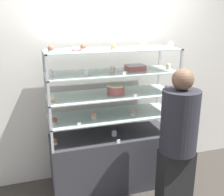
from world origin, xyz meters
The scene contains 34 objects.
ground_plane centered at (0.00, 0.00, 0.00)m, with size 20.00×20.00×0.00m, color #38332D.
back_wall centered at (0.00, 0.40, 1.30)m, with size 8.00×0.05×2.60m.
display_base centered at (0.00, 0.00, 0.34)m, with size 1.41×0.51×0.68m.
display_riser_lower centered at (0.00, 0.00, 0.91)m, with size 1.41×0.51×0.25m.
display_riser_middle centered at (0.00, 0.00, 1.15)m, with size 1.41×0.51×0.25m.
display_riser_upper centered at (0.00, 0.00, 1.40)m, with size 1.41×0.51×0.25m.
display_riser_top centered at (0.00, 0.00, 1.64)m, with size 1.41×0.51×0.25m.
layer_cake_centerpiece centered at (0.04, -0.02, 1.22)m, with size 0.20×0.20×0.11m.
sheet_cake_frosted centered at (0.28, 0.02, 1.44)m, with size 0.21×0.16×0.06m.
cupcake_0 centered at (-0.66, -0.05, 0.71)m, with size 0.06×0.06×0.07m.
cupcake_1 centered at (0.01, -0.04, 0.71)m, with size 0.06×0.06×0.07m.
cupcake_2 centered at (0.65, -0.14, 0.71)m, with size 0.06×0.06×0.07m.
price_tag_0 centered at (0.00, -0.23, 0.70)m, with size 0.04×0.00×0.04m.
cupcake_3 centered at (-0.65, -0.08, 0.95)m, with size 0.06×0.06×0.07m.
cupcake_4 centered at (-0.23, -0.06, 0.95)m, with size 0.06×0.06×0.07m.
cupcake_5 centered at (0.22, -0.09, 0.95)m, with size 0.06×0.06×0.07m.
cupcake_6 centered at (0.64, -0.08, 0.95)m, with size 0.06×0.06×0.07m.
price_tag_1 centered at (-0.42, -0.23, 0.94)m, with size 0.04×0.00×0.04m.
cupcake_7 centered at (-0.66, -0.11, 1.20)m, with size 0.05×0.05×0.07m.
cupcake_8 centered at (0.64, -0.06, 1.20)m, with size 0.05×0.05×0.07m.
price_tag_2 centered at (0.18, -0.23, 1.19)m, with size 0.04×0.00×0.04m.
cupcake_9 centered at (-0.65, -0.04, 1.45)m, with size 0.05×0.05×0.07m.
cupcake_10 centered at (-0.31, -0.12, 1.45)m, with size 0.05×0.05×0.07m.
cupcake_11 centered at (-0.01, -0.05, 1.45)m, with size 0.05×0.05×0.07m.
cupcake_12 centered at (0.66, -0.04, 1.45)m, with size 0.05×0.05×0.07m.
price_tag_3 centered at (0.06, -0.23, 1.43)m, with size 0.04×0.00×0.04m.
cupcake_13 centered at (-0.64, -0.13, 1.69)m, with size 0.06×0.06×0.07m.
cupcake_14 centered at (-0.32, -0.07, 1.69)m, with size 0.06×0.06×0.07m.
cupcake_15 centered at (-0.01, -0.09, 1.69)m, with size 0.06×0.06×0.07m.
cupcake_16 centered at (0.32, -0.07, 1.69)m, with size 0.06×0.06×0.07m.
cupcake_17 centered at (0.65, -0.08, 1.69)m, with size 0.06×0.06×0.07m.
price_tag_4 centered at (0.22, -0.23, 1.68)m, with size 0.04×0.00×0.04m.
donut_glazed centered at (-0.37, -0.02, 1.67)m, with size 0.12×0.12×0.03m.
customer_figure centered at (0.47, -0.64, 0.82)m, with size 0.36×0.36×1.53m.
Camera 1 is at (-0.84, -2.65, 1.96)m, focal length 42.00 mm.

